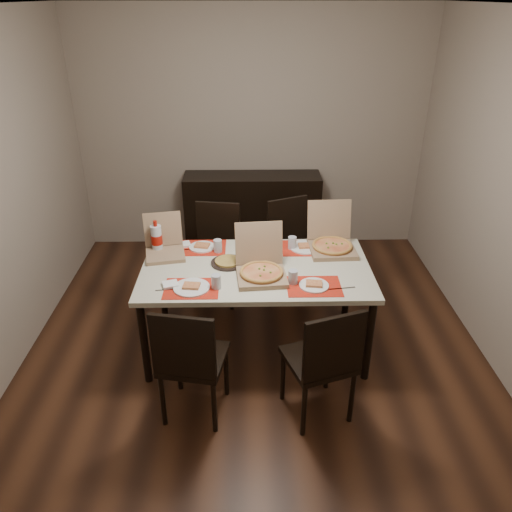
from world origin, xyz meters
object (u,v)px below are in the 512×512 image
(chair_near_right, at_px, (324,359))
(soda_bottle, at_px, (157,239))
(pizza_box_center, at_px, (261,269))
(dip_bowl, at_px, (260,252))
(dining_table, at_px, (256,275))
(chair_far_right, at_px, (292,243))
(chair_far_left, at_px, (217,248))
(chair_near_left, at_px, (190,359))
(sideboard, at_px, (252,213))

(chair_near_right, xyz_separation_m, soda_bottle, (-1.25, 1.13, 0.36))
(pizza_box_center, height_order, dip_bowl, pizza_box_center)
(chair_near_right, xyz_separation_m, pizza_box_center, (-0.40, 0.70, 0.30))
(dining_table, xyz_separation_m, chair_far_right, (0.37, 0.92, -0.17))
(chair_far_left, bearing_deg, chair_near_left, -93.24)
(soda_bottle, bearing_deg, chair_far_right, 27.97)
(sideboard, bearing_deg, chair_far_left, -109.83)
(dining_table, height_order, chair_near_left, chair_near_left)
(chair_far_right, xyz_separation_m, pizza_box_center, (-0.33, -1.05, 0.30))
(sideboard, xyz_separation_m, chair_near_left, (-0.44, -2.61, 0.06))
(chair_near_right, bearing_deg, dining_table, 117.43)
(dip_bowl, bearing_deg, chair_near_right, -69.72)
(chair_near_left, distance_m, dip_bowl, 1.19)
(chair_far_right, bearing_deg, dip_bowl, -115.49)
(chair_near_right, relative_size, chair_far_left, 1.00)
(dining_table, relative_size, chair_far_right, 1.94)
(chair_near_right, xyz_separation_m, chair_far_left, (-0.80, 1.65, 0.00))
(chair_near_right, height_order, chair_far_left, same)
(dip_bowl, distance_m, soda_bottle, 0.86)
(sideboard, relative_size, chair_far_right, 1.61)
(chair_far_left, distance_m, dip_bowl, 0.75)
(dining_table, xyz_separation_m, chair_far_left, (-0.36, 0.81, -0.17))
(pizza_box_center, bearing_deg, chair_far_left, 112.73)
(dining_table, bearing_deg, chair_near_left, -119.08)
(chair_far_left, distance_m, soda_bottle, 0.78)
(chair_near_left, height_order, chair_far_left, same)
(dining_table, relative_size, dip_bowl, 15.30)
(chair_far_left, xyz_separation_m, dip_bowl, (0.40, -0.58, 0.25))
(chair_far_left, height_order, dip_bowl, chair_far_left)
(sideboard, height_order, soda_bottle, soda_bottle)
(dining_table, relative_size, pizza_box_center, 4.11)
(dip_bowl, relative_size, soda_bottle, 0.42)
(chair_near_right, bearing_deg, sideboard, 99.59)
(sideboard, height_order, pizza_box_center, pizza_box_center)
(dining_table, relative_size, chair_far_left, 1.94)
(chair_near_right, height_order, soda_bottle, soda_bottle)
(sideboard, bearing_deg, chair_near_right, -80.41)
(chair_near_left, distance_m, chair_far_left, 1.63)
(soda_bottle, bearing_deg, chair_far_left, 49.12)
(dip_bowl, xyz_separation_m, soda_bottle, (-0.86, 0.06, 0.10))
(chair_near_right, distance_m, pizza_box_center, 0.86)
(sideboard, bearing_deg, chair_near_left, -99.68)
(chair_far_right, bearing_deg, soda_bottle, -152.03)
(chair_near_right, relative_size, pizza_box_center, 2.12)
(chair_far_left, bearing_deg, chair_far_right, 8.02)
(soda_bottle, bearing_deg, sideboard, 61.76)
(chair_near_right, xyz_separation_m, chair_far_right, (-0.07, 1.75, 0.00))
(chair_near_right, height_order, chair_far_right, same)
(sideboard, xyz_separation_m, dip_bowl, (0.05, -1.56, 0.31))
(dining_table, xyz_separation_m, chair_near_right, (0.43, -0.84, -0.17))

